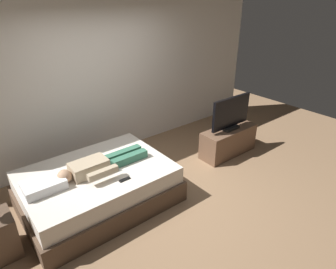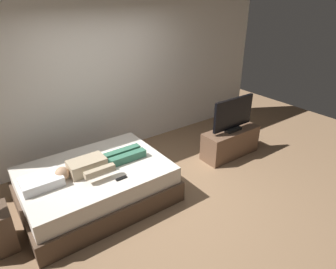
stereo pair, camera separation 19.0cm
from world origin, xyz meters
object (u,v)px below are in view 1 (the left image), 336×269
object	(u,v)px
bed	(98,187)
person	(99,165)
tv	(231,114)
pillow	(44,185)
tv_stand	(228,141)
remote	(125,179)

from	to	relation	value
bed	person	distance (m)	0.36
tv	pillow	bearing A→B (deg)	176.38
pillow	tv_stand	size ratio (longest dim) A/B	0.44
pillow	tv	xyz separation A→B (m)	(3.17, -0.20, 0.18)
pillow	tv	distance (m)	3.18
tv_stand	bed	bearing A→B (deg)	175.39
tv_stand	tv	distance (m)	0.53
bed	pillow	size ratio (longest dim) A/B	4.17
bed	remote	xyz separation A→B (m)	(0.18, -0.44, 0.29)
tv	tv_stand	bearing A→B (deg)	180.00
remote	tv_stand	xyz separation A→B (m)	(2.31, 0.24, -0.30)
person	tv	xyz separation A→B (m)	(2.46, -0.16, 0.16)
remote	tv	world-z (taller)	tv
pillow	remote	world-z (taller)	pillow
remote	tv	bearing A→B (deg)	6.03
person	tv	bearing A→B (deg)	-3.75
pillow	tv_stand	xyz separation A→B (m)	(3.17, -0.20, -0.35)
pillow	person	bearing A→B (deg)	-3.19
bed	tv	distance (m)	2.55
remote	tv	xyz separation A→B (m)	(2.31, 0.24, 0.24)
remote	tv_stand	distance (m)	2.34
bed	remote	size ratio (longest dim) A/B	13.35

